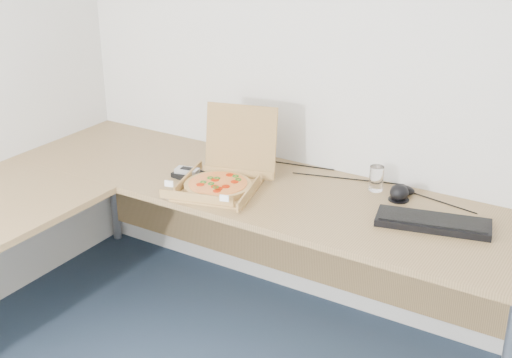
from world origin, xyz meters
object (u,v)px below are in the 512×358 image
Objects in this scene: keyboard at (433,223)px; wallet at (190,175)px; drinking_glass at (376,178)px; pizza_box at (220,181)px; desk at (144,211)px.

keyboard reaches higher than wallet.
wallet is (-0.80, -0.32, -0.04)m from drinking_glass.
keyboard is (0.93, 0.14, -0.03)m from pizza_box.
pizza_box is at bearing 58.41° from desk.
pizza_box is 0.69m from drinking_glass.
keyboard is at bearing -6.63° from pizza_box.
keyboard is at bearing 11.76° from wallet.
keyboard reaches higher than desk.
keyboard is 3.32× the size of wallet.
wallet is at bearing 171.75° from keyboard.
drinking_glass is at bearing 15.27° from pizza_box.
pizza_box is at bearing 175.16° from keyboard.
wallet is at bearing -158.27° from drinking_glass.
pizza_box reaches higher than desk.
drinking_glass is at bearing 40.10° from desk.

